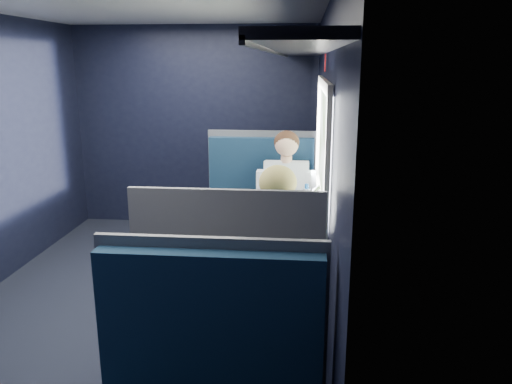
# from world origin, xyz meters

# --- Properties ---
(ground) EXTENTS (2.80, 4.20, 0.01)m
(ground) POSITION_xyz_m (0.00, 0.00, -0.01)
(ground) COLOR black
(room_shell) EXTENTS (3.00, 4.40, 2.40)m
(room_shell) POSITION_xyz_m (0.02, 0.00, 1.48)
(room_shell) COLOR black
(room_shell) RESTS_ON ground
(table) EXTENTS (0.62, 1.00, 0.74)m
(table) POSITION_xyz_m (1.03, 0.00, 0.66)
(table) COLOR #54565E
(table) RESTS_ON ground
(seat_bay_near) EXTENTS (1.04, 0.62, 1.26)m
(seat_bay_near) POSITION_xyz_m (0.84, 0.87, 0.42)
(seat_bay_near) COLOR #0C2037
(seat_bay_near) RESTS_ON ground
(seat_bay_far) EXTENTS (1.04, 0.62, 1.26)m
(seat_bay_far) POSITION_xyz_m (0.85, -0.87, 0.41)
(seat_bay_far) COLOR #0C2037
(seat_bay_far) RESTS_ON ground
(seat_row_front) EXTENTS (1.04, 0.51, 1.16)m
(seat_row_front) POSITION_xyz_m (0.85, 1.80, 0.41)
(seat_row_front) COLOR #0C2037
(seat_row_front) RESTS_ON ground
(man) EXTENTS (0.53, 0.56, 1.32)m
(man) POSITION_xyz_m (1.10, 0.70, 0.72)
(man) COLOR black
(man) RESTS_ON ground
(woman) EXTENTS (0.53, 0.56, 1.32)m
(woman) POSITION_xyz_m (1.10, -0.71, 0.73)
(woman) COLOR black
(woman) RESTS_ON ground
(papers) EXTENTS (0.51, 0.73, 0.01)m
(papers) POSITION_xyz_m (1.00, 0.12, 0.74)
(papers) COLOR white
(papers) RESTS_ON table
(laptop) EXTENTS (0.30, 0.34, 0.22)m
(laptop) POSITION_xyz_m (1.30, 0.09, 0.80)
(laptop) COLOR silver
(laptop) RESTS_ON table
(bottle_small) EXTENTS (0.06, 0.06, 0.21)m
(bottle_small) POSITION_xyz_m (1.28, 0.31, 0.83)
(bottle_small) COLOR silver
(bottle_small) RESTS_ON table
(cup) EXTENTS (0.07, 0.07, 0.09)m
(cup) POSITION_xyz_m (1.30, 0.44, 0.79)
(cup) COLOR white
(cup) RESTS_ON table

